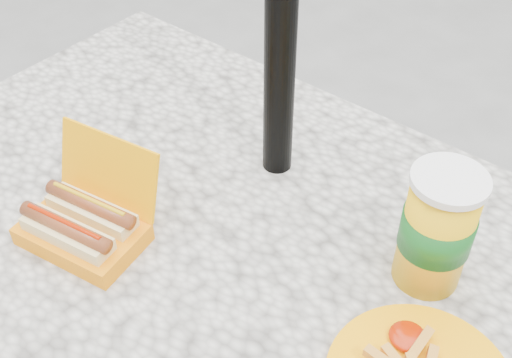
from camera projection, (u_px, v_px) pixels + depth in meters
The scene contains 3 objects.
picnic_table at pixel (219, 259), 1.10m from camera, with size 1.20×0.80×0.75m.
hotdog_box at pixel (84, 224), 0.97m from camera, with size 0.20×0.18×0.15m.
soda_cup at pixel (437, 230), 0.87m from camera, with size 0.10×0.10×0.19m.
Camera 1 is at (0.51, -0.52, 1.49)m, focal length 45.00 mm.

